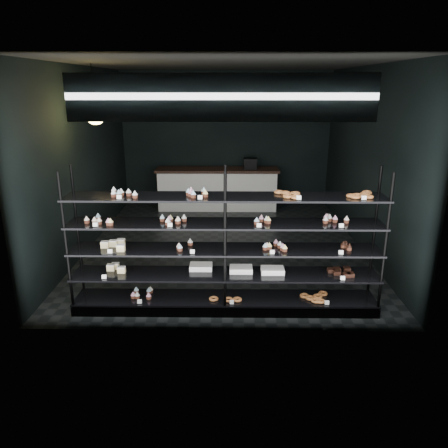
# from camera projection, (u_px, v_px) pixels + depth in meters

# --- Properties ---
(room) EXTENTS (5.01, 6.01, 3.20)m
(room) POSITION_uv_depth(u_px,v_px,m) (225.00, 160.00, 7.73)
(room) COLOR black
(room) RESTS_ON ground
(display_shelf) EXTENTS (4.00, 0.50, 1.91)m
(display_shelf) POSITION_uv_depth(u_px,v_px,m) (223.00, 265.00, 5.70)
(display_shelf) COLOR black
(display_shelf) RESTS_ON room
(signage) EXTENTS (3.30, 0.05, 0.50)m
(signage) POSITION_uv_depth(u_px,v_px,m) (221.00, 98.00, 4.59)
(signage) COLOR #0B113B
(signage) RESTS_ON room
(pendant_lamp) EXTENTS (0.32, 0.32, 0.89)m
(pendant_lamp) POSITION_uv_depth(u_px,v_px,m) (95.00, 114.00, 6.64)
(pendant_lamp) COLOR black
(pendant_lamp) RESTS_ON room
(service_counter) EXTENTS (2.90, 0.65, 1.23)m
(service_counter) POSITION_uv_depth(u_px,v_px,m) (218.00, 188.00, 10.45)
(service_counter) COLOR silver
(service_counter) RESTS_ON room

